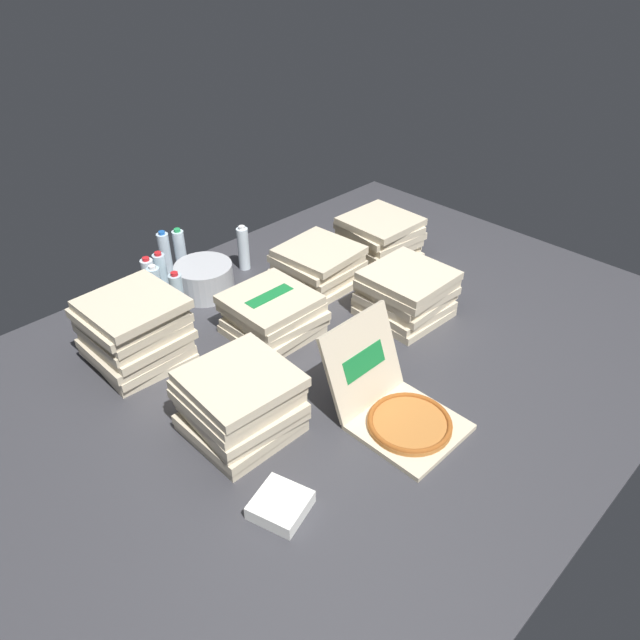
{
  "coord_description": "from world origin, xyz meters",
  "views": [
    {
      "loc": [
        -1.56,
        -1.4,
        1.63
      ],
      "look_at": [
        -0.06,
        0.1,
        0.14
      ],
      "focal_mm": 33.14,
      "sensor_mm": 36.0,
      "label": 1
    }
  ],
  "objects_px": {
    "open_pizza_box": "(397,408)",
    "pizza_stack_right_near": "(406,293)",
    "water_bottle_2": "(156,289)",
    "napkin_pile": "(281,505)",
    "pizza_stack_left_mid": "(273,314)",
    "pizza_stack_left_far": "(379,238)",
    "water_bottle_0": "(165,254)",
    "ice_bucket": "(204,279)",
    "water_bottle_4": "(243,248)",
    "water_bottle_3": "(180,251)",
    "water_bottle_1": "(150,281)",
    "pizza_stack_right_mid": "(240,403)",
    "water_bottle_6": "(162,276)",
    "pizza_stack_right_far": "(135,331)",
    "water_bottle_5": "(178,297)",
    "pizza_stack_left_near": "(318,265)"
  },
  "relations": [
    {
      "from": "pizza_stack_right_mid",
      "to": "water_bottle_6",
      "type": "distance_m",
      "value": 1.06
    },
    {
      "from": "pizza_stack_right_near",
      "to": "water_bottle_0",
      "type": "xyz_separation_m",
      "value": [
        -0.6,
        1.14,
        0.01
      ]
    },
    {
      "from": "water_bottle_4",
      "to": "water_bottle_6",
      "type": "relative_size",
      "value": 1.0
    },
    {
      "from": "open_pizza_box",
      "to": "water_bottle_5",
      "type": "relative_size",
      "value": 1.98
    },
    {
      "from": "water_bottle_4",
      "to": "water_bottle_3",
      "type": "bearing_deg",
      "value": 140.54
    },
    {
      "from": "water_bottle_2",
      "to": "napkin_pile",
      "type": "bearing_deg",
      "value": -105.71
    },
    {
      "from": "pizza_stack_right_near",
      "to": "water_bottle_6",
      "type": "height_order",
      "value": "water_bottle_6"
    },
    {
      "from": "pizza_stack_left_far",
      "to": "water_bottle_4",
      "type": "bearing_deg",
      "value": 145.48
    },
    {
      "from": "pizza_stack_left_near",
      "to": "water_bottle_5",
      "type": "relative_size",
      "value": 1.57
    },
    {
      "from": "pizza_stack_left_mid",
      "to": "ice_bucket",
      "type": "bearing_deg",
      "value": 92.52
    },
    {
      "from": "pizza_stack_right_near",
      "to": "water_bottle_3",
      "type": "xyz_separation_m",
      "value": [
        -0.53,
        1.11,
        0.01
      ]
    },
    {
      "from": "pizza_stack_left_far",
      "to": "pizza_stack_right_far",
      "type": "bearing_deg",
      "value": 175.05
    },
    {
      "from": "water_bottle_2",
      "to": "water_bottle_6",
      "type": "xyz_separation_m",
      "value": [
        0.09,
        0.09,
        0.0
      ]
    },
    {
      "from": "pizza_stack_left_mid",
      "to": "pizza_stack_right_far",
      "type": "bearing_deg",
      "value": 155.27
    },
    {
      "from": "pizza_stack_right_mid",
      "to": "napkin_pile",
      "type": "relative_size",
      "value": 2.35
    },
    {
      "from": "pizza_stack_right_mid",
      "to": "water_bottle_5",
      "type": "height_order",
      "value": "pizza_stack_right_mid"
    },
    {
      "from": "pizza_stack_left_near",
      "to": "pizza_stack_left_far",
      "type": "bearing_deg",
      "value": -5.91
    },
    {
      "from": "pizza_stack_left_mid",
      "to": "pizza_stack_left_far",
      "type": "relative_size",
      "value": 0.94
    },
    {
      "from": "open_pizza_box",
      "to": "pizza_stack_right_near",
      "type": "xyz_separation_m",
      "value": [
        0.6,
        0.44,
        0.05
      ]
    },
    {
      "from": "pizza_stack_left_mid",
      "to": "napkin_pile",
      "type": "bearing_deg",
      "value": -130.01
    },
    {
      "from": "open_pizza_box",
      "to": "pizza_stack_right_mid",
      "type": "distance_m",
      "value": 0.59
    },
    {
      "from": "pizza_stack_left_near",
      "to": "pizza_stack_left_far",
      "type": "distance_m",
      "value": 0.44
    },
    {
      "from": "water_bottle_2",
      "to": "napkin_pile",
      "type": "relative_size",
      "value": 1.49
    },
    {
      "from": "open_pizza_box",
      "to": "water_bottle_0",
      "type": "distance_m",
      "value": 1.58
    },
    {
      "from": "water_bottle_3",
      "to": "pizza_stack_left_far",
      "type": "bearing_deg",
      "value": -36.04
    },
    {
      "from": "water_bottle_5",
      "to": "napkin_pile",
      "type": "xyz_separation_m",
      "value": [
        -0.4,
        -1.17,
        -0.09
      ]
    },
    {
      "from": "pizza_stack_left_mid",
      "to": "water_bottle_4",
      "type": "distance_m",
      "value": 0.62
    },
    {
      "from": "pizza_stack_right_mid",
      "to": "water_bottle_3",
      "type": "xyz_separation_m",
      "value": [
        0.52,
        1.16,
        -0.01
      ]
    },
    {
      "from": "pizza_stack_left_mid",
      "to": "pizza_stack_left_near",
      "type": "relative_size",
      "value": 1.0
    },
    {
      "from": "ice_bucket",
      "to": "water_bottle_4",
      "type": "relative_size",
      "value": 1.15
    },
    {
      "from": "water_bottle_3",
      "to": "pizza_stack_right_mid",
      "type": "bearing_deg",
      "value": -114.21
    },
    {
      "from": "pizza_stack_left_mid",
      "to": "pizza_stack_left_near",
      "type": "bearing_deg",
      "value": 20.39
    },
    {
      "from": "pizza_stack_right_near",
      "to": "pizza_stack_left_mid",
      "type": "bearing_deg",
      "value": 148.34
    },
    {
      "from": "water_bottle_0",
      "to": "pizza_stack_left_mid",
      "type": "bearing_deg",
      "value": -86.15
    },
    {
      "from": "water_bottle_1",
      "to": "water_bottle_2",
      "type": "relative_size",
      "value": 1.0
    },
    {
      "from": "pizza_stack_left_mid",
      "to": "pizza_stack_left_near",
      "type": "xyz_separation_m",
      "value": [
        0.47,
        0.17,
        -0.0
      ]
    },
    {
      "from": "water_bottle_1",
      "to": "water_bottle_0",
      "type": "bearing_deg",
      "value": 41.82
    },
    {
      "from": "napkin_pile",
      "to": "water_bottle_1",
      "type": "bearing_deg",
      "value": 74.47
    },
    {
      "from": "pizza_stack_left_far",
      "to": "pizza_stack_right_mid",
      "type": "bearing_deg",
      "value": -159.6
    },
    {
      "from": "water_bottle_0",
      "to": "water_bottle_1",
      "type": "xyz_separation_m",
      "value": [
        -0.21,
        -0.19,
        0.0
      ]
    },
    {
      "from": "water_bottle_6",
      "to": "water_bottle_3",
      "type": "bearing_deg",
      "value": 35.21
    },
    {
      "from": "pizza_stack_left_near",
      "to": "pizza_stack_right_near",
      "type": "xyz_separation_m",
      "value": [
        0.08,
        -0.51,
        0.02
      ]
    },
    {
      "from": "water_bottle_1",
      "to": "water_bottle_5",
      "type": "height_order",
      "value": "same"
    },
    {
      "from": "pizza_stack_right_near",
      "to": "water_bottle_6",
      "type": "distance_m",
      "value": 1.21
    },
    {
      "from": "water_bottle_6",
      "to": "napkin_pile",
      "type": "height_order",
      "value": "water_bottle_6"
    },
    {
      "from": "pizza_stack_right_mid",
      "to": "water_bottle_1",
      "type": "xyz_separation_m",
      "value": [
        0.24,
        1.01,
        -0.01
      ]
    },
    {
      "from": "pizza_stack_left_mid",
      "to": "pizza_stack_right_far",
      "type": "xyz_separation_m",
      "value": [
        -0.55,
        0.25,
        0.06
      ]
    },
    {
      "from": "water_bottle_1",
      "to": "napkin_pile",
      "type": "relative_size",
      "value": 1.49
    },
    {
      "from": "water_bottle_2",
      "to": "water_bottle_4",
      "type": "height_order",
      "value": "same"
    },
    {
      "from": "water_bottle_4",
      "to": "napkin_pile",
      "type": "height_order",
      "value": "water_bottle_4"
    }
  ]
}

